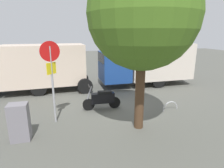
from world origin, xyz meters
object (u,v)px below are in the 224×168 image
at_px(stop_sign, 51,70).
at_px(bike_rack_hoop, 170,110).
at_px(box_truck_far, 28,66).
at_px(motorcycle, 102,99).
at_px(box_truck_near, 145,62).
at_px(street_tree, 143,15).
at_px(utility_cabinet, 19,122).

relative_size(stop_sign, bike_rack_hoop, 3.82).
distance_m(box_truck_far, motorcycle, 5.46).
bearing_deg(box_truck_far, box_truck_near, 176.37).
height_order(stop_sign, bike_rack_hoop, stop_sign).
distance_m(motorcycle, bike_rack_hoop, 3.26).
distance_m(box_truck_far, stop_sign, 4.98).
bearing_deg(motorcycle, stop_sign, 23.86).
height_order(stop_sign, street_tree, street_tree).
distance_m(motorcycle, stop_sign, 2.83).
bearing_deg(box_truck_far, utility_cabinet, 93.04).
bearing_deg(utility_cabinet, box_truck_far, -84.52).
xyz_separation_m(motorcycle, utility_cabinet, (3.22, 1.96, 0.13)).
bearing_deg(street_tree, box_truck_far, -51.05).
height_order(motorcycle, stop_sign, stop_sign).
bearing_deg(street_tree, stop_sign, -21.45).
distance_m(box_truck_far, street_tree, 7.99).
height_order(street_tree, utility_cabinet, street_tree).
bearing_deg(box_truck_near, bike_rack_hoop, 80.87).
relative_size(utility_cabinet, bike_rack_hoop, 1.53).
relative_size(box_truck_near, street_tree, 1.32).
height_order(motorcycle, bike_rack_hoop, motorcycle).
bearing_deg(stop_sign, utility_cabinet, 44.95).
relative_size(box_truck_far, bike_rack_hoop, 10.07).
xyz_separation_m(motorcycle, bike_rack_hoop, (-3.09, 0.89, -0.52)).
height_order(motorcycle, street_tree, street_tree).
distance_m(box_truck_near, box_truck_far, 7.53).
bearing_deg(street_tree, utility_cabinet, -1.91).
relative_size(box_truck_far, stop_sign, 2.63).
distance_m(stop_sign, bike_rack_hoop, 5.65).
bearing_deg(box_truck_near, box_truck_far, -1.86).
xyz_separation_m(box_truck_near, bike_rack_hoop, (0.67, 4.52, -1.58)).
bearing_deg(box_truck_near, utility_cabinet, 38.05).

